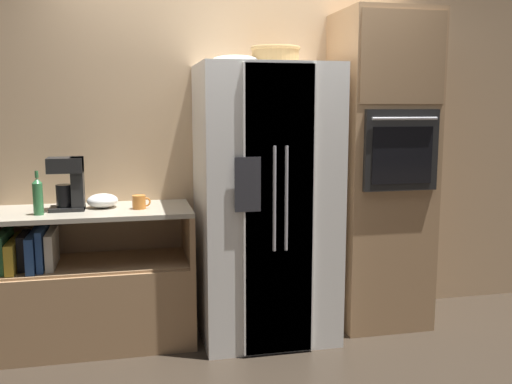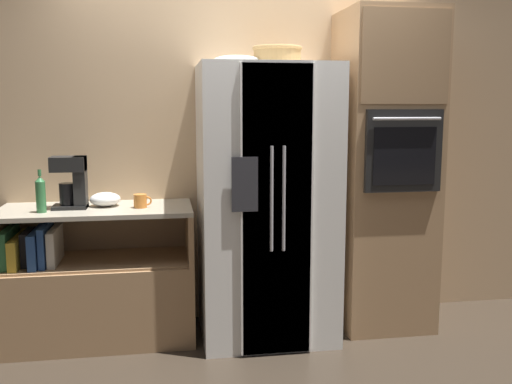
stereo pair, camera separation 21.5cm
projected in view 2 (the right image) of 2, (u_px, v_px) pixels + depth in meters
ground_plane at (243, 337)px, 3.95m from camera, size 20.00×20.00×0.00m
wall_back at (234, 131)px, 4.18m from camera, size 12.00×0.06×2.80m
counter_left at (96, 291)px, 3.86m from camera, size 1.27×0.59×0.92m
refrigerator at (266, 203)px, 3.88m from camera, size 0.90×0.78×1.86m
wall_oven at (384, 172)px, 4.06m from camera, size 0.63×0.67×2.23m
wicker_basket at (277, 55)px, 3.83m from camera, size 0.34×0.34×0.12m
fruit_bowl at (237, 60)px, 3.80m from camera, size 0.31×0.31×0.06m
bottle_tall at (41, 194)px, 3.60m from camera, size 0.06×0.06×0.27m
mug at (141, 201)px, 3.78m from camera, size 0.12×0.09×0.09m
mixing_bowl at (105, 199)px, 3.84m from camera, size 0.20×0.20×0.09m
coffee_maker at (73, 180)px, 3.74m from camera, size 0.22×0.17×0.34m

